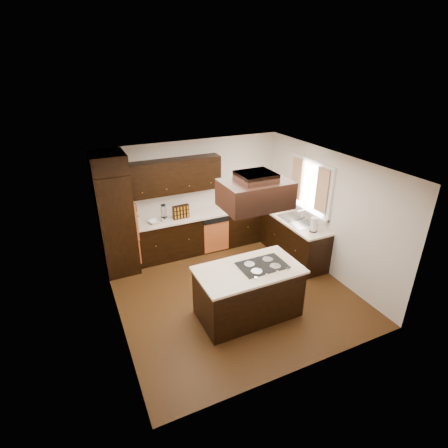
{
  "coord_description": "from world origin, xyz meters",
  "views": [
    {
      "loc": [
        -2.47,
        -4.95,
        4.04
      ],
      "look_at": [
        0.1,
        0.6,
        1.15
      ],
      "focal_mm": 28.0,
      "sensor_mm": 36.0,
      "label": 1
    }
  ],
  "objects_px": {
    "island": "(248,293)",
    "oven_column": "(116,223)",
    "range_hood": "(255,194)",
    "spice_rack": "(181,212)"
  },
  "relations": [
    {
      "from": "island",
      "to": "oven_column",
      "type": "bearing_deg",
      "value": 125.18
    },
    {
      "from": "oven_column",
      "to": "island",
      "type": "bearing_deg",
      "value": -54.42
    },
    {
      "from": "range_hood",
      "to": "spice_rack",
      "type": "bearing_deg",
      "value": 102.91
    },
    {
      "from": "island",
      "to": "spice_rack",
      "type": "distance_m",
      "value": 2.51
    },
    {
      "from": "island",
      "to": "range_hood",
      "type": "relative_size",
      "value": 1.6
    },
    {
      "from": "range_hood",
      "to": "spice_rack",
      "type": "xyz_separation_m",
      "value": [
        -0.52,
        2.25,
        -1.09
      ]
    },
    {
      "from": "spice_rack",
      "to": "oven_column",
      "type": "bearing_deg",
      "value": 176.09
    },
    {
      "from": "range_hood",
      "to": "spice_rack",
      "type": "height_order",
      "value": "range_hood"
    },
    {
      "from": "oven_column",
      "to": "range_hood",
      "type": "distance_m",
      "value": 3.13
    },
    {
      "from": "oven_column",
      "to": "island",
      "type": "xyz_separation_m",
      "value": [
        1.72,
        -2.41,
        -0.62
      ]
    }
  ]
}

